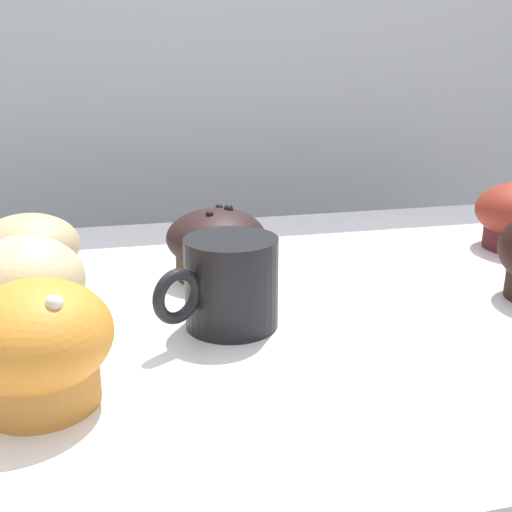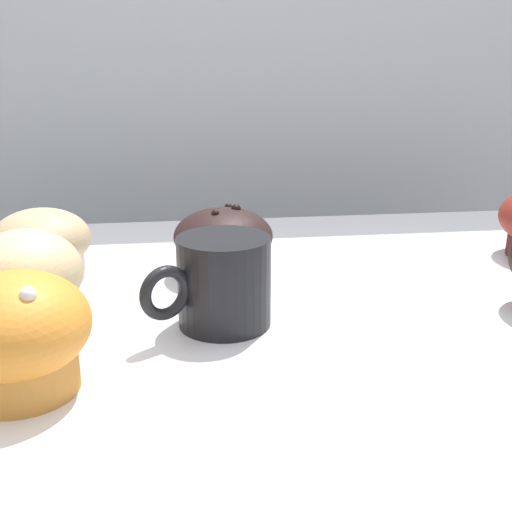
# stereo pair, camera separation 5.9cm
# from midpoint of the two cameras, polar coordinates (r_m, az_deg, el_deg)

# --- Properties ---
(wall_back) EXTENTS (3.20, 0.10, 1.80)m
(wall_back) POSITION_cam_midpoint_polar(r_m,az_deg,el_deg) (1.18, -6.53, 7.41)
(wall_back) COLOR #B2B7BC
(wall_back) RESTS_ON ground
(muffin_front_center) EXTENTS (0.11, 0.11, 0.08)m
(muffin_front_center) POSITION_cam_midpoint_polar(r_m,az_deg,el_deg) (0.66, -6.35, 1.14)
(muffin_front_center) COLOR #423120
(muffin_front_center) RESTS_ON display_counter
(muffin_back_left) EXTENTS (0.10, 0.10, 0.09)m
(muffin_back_left) POSITION_cam_midpoint_polar(r_m,az_deg,el_deg) (0.55, -23.92, -2.98)
(muffin_back_left) COLOR silver
(muffin_back_left) RESTS_ON display_counter
(muffin_back_right) EXTENTS (0.10, 0.10, 0.09)m
(muffin_back_right) POSITION_cam_midpoint_polar(r_m,az_deg,el_deg) (0.44, -23.78, -7.87)
(muffin_back_right) COLOR #CC8233
(muffin_back_right) RESTS_ON display_counter
(muffin_front_left) EXTENTS (0.10, 0.10, 0.08)m
(muffin_front_left) POSITION_cam_midpoint_polar(r_m,az_deg,el_deg) (0.67, -23.17, 0.28)
(muffin_front_left) COLOR silver
(muffin_front_left) RESTS_ON display_counter
(coffee_cup) EXTENTS (0.12, 0.09, 0.08)m
(coffee_cup) POSITION_cam_midpoint_polar(r_m,az_deg,el_deg) (0.53, -5.72, -2.44)
(coffee_cup) COLOR black
(coffee_cup) RESTS_ON display_counter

